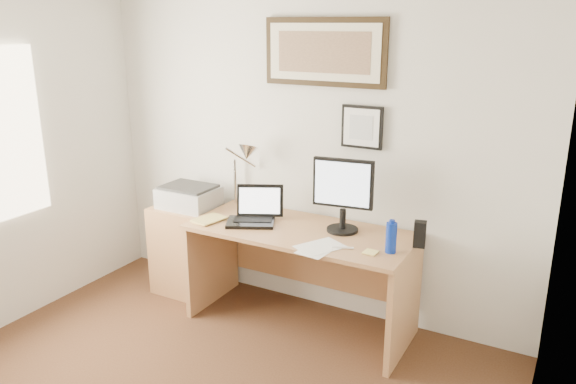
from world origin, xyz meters
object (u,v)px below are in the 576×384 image
Objects in this scene: laptop at (254,214)px; printer at (189,197)px; book at (202,217)px; water_bottle at (391,238)px; lcd_monitor at (343,192)px; side_cabinet at (187,249)px; desk at (306,256)px.

printer is at bearing 172.31° from laptop.
water_bottle is at bearing 2.10° from book.
laptop is 0.67m from printer.
water_bottle is 1.74m from printer.
side_cabinet is at bearing -177.73° from lcd_monitor.
printer is at bearing -178.93° from desk.
laptop reaches higher than water_bottle.
lcd_monitor reaches higher than desk.
side_cabinet is 0.46× the size of desk.
book is at bearing -36.94° from printer.
lcd_monitor is at bearing 13.60° from book.
desk is at bearing 16.99° from book.
side_cabinet is at bearing 148.23° from book.
laptop is 0.97× the size of printer.
lcd_monitor is (1.34, 0.05, 0.68)m from side_cabinet.
book is 0.14× the size of desk.
book reaches higher than side_cabinet.
water_bottle is (1.76, -0.14, 0.48)m from side_cabinet.
book is 0.44× the size of lcd_monitor.
laptop is at bearing -6.04° from side_cabinet.
lcd_monitor reaches higher than water_bottle.
desk is 0.48m from laptop.
printer is (0.03, 0.02, 0.45)m from side_cabinet.
book is at bearing -31.77° from side_cabinet.
desk is at bearing -176.23° from lcd_monitor.
laptop is (-1.06, 0.07, -0.04)m from water_bottle.
laptop is at bearing -163.40° from desk.
book is at bearing -166.40° from lcd_monitor.
water_bottle is at bearing -4.62° from side_cabinet.
lcd_monitor is at bearing 1.63° from printer.
book is (0.32, -0.20, 0.39)m from side_cabinet.
desk is 3.75× the size of laptop.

